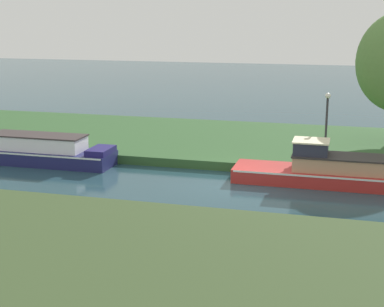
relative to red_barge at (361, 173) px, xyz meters
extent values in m
plane|color=#22404A|center=(-4.83, -1.20, -0.56)|extent=(120.00, 120.00, 0.00)
cube|color=#2E542A|center=(-4.83, 5.80, -0.36)|extent=(72.00, 10.00, 0.40)
cube|color=#364926|center=(-4.83, -10.20, -0.36)|extent=(72.00, 10.00, 0.40)
cube|color=#AF2724|center=(-0.22, 0.00, -0.27)|extent=(9.62, 1.92, 0.57)
cube|color=silver|center=(-0.22, 0.00, -0.03)|extent=(9.43, 1.95, 0.07)
cube|color=tan|center=(0.55, 0.00, 0.30)|extent=(6.38, 1.46, 0.57)
cube|color=#2F2B29|center=(0.55, 0.00, 0.61)|extent=(6.48, 1.53, 0.06)
cube|color=#28293A|center=(-1.98, 0.00, 0.86)|extent=(1.33, 1.23, 0.56)
cube|color=beige|center=(-1.98, 0.00, 1.17)|extent=(1.43, 1.30, 0.06)
cube|color=navy|center=(-13.57, 0.00, -0.24)|extent=(5.90, 1.81, 0.64)
cube|color=white|center=(-13.57, 0.00, 0.04)|extent=(5.78, 1.84, 0.07)
cube|color=white|center=(-14.15, 0.00, 0.40)|extent=(4.37, 1.38, 0.64)
cube|color=#372E2E|center=(-14.15, 0.00, 0.75)|extent=(4.47, 1.45, 0.06)
cube|color=navy|center=(-11.07, 0.00, 0.21)|extent=(0.90, 1.52, 0.26)
cylinder|color=#333338|center=(-1.51, 2.55, 1.19)|extent=(0.10, 0.10, 2.69)
sphere|color=white|center=(-1.51, 2.55, 2.66)|extent=(0.24, 0.24, 0.24)
camera|label=1|loc=(-0.76, -22.77, 6.00)|focal=53.77mm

